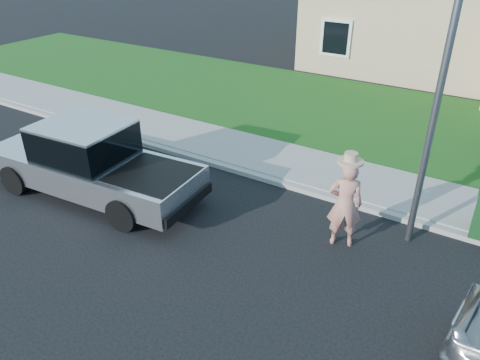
% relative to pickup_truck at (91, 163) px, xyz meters
% --- Properties ---
extents(ground, '(80.00, 80.00, 0.00)m').
position_rel_pickup_truck_xyz_m(ground, '(3.29, -0.18, -0.83)').
color(ground, black).
rests_on(ground, ground).
extents(curb, '(40.00, 0.20, 0.12)m').
position_rel_pickup_truck_xyz_m(curb, '(4.29, 2.72, -0.77)').
color(curb, gray).
rests_on(curb, ground).
extents(sidewalk, '(40.00, 2.00, 0.15)m').
position_rel_pickup_truck_xyz_m(sidewalk, '(4.29, 3.82, -0.76)').
color(sidewalk, gray).
rests_on(sidewalk, ground).
extents(lawn, '(40.00, 7.00, 0.10)m').
position_rel_pickup_truck_xyz_m(lawn, '(4.29, 8.32, -0.78)').
color(lawn, '#1B4E16').
rests_on(lawn, ground).
extents(pickup_truck, '(5.55, 2.27, 1.78)m').
position_rel_pickup_truck_xyz_m(pickup_truck, '(0.00, 0.00, 0.00)').
color(pickup_truck, black).
rests_on(pickup_truck, ground).
extents(woman, '(0.79, 0.67, 2.04)m').
position_rel_pickup_truck_xyz_m(woman, '(5.75, 1.22, 0.13)').
color(woman, tan).
rests_on(woman, ground).
extents(street_lamp, '(0.42, 0.75, 5.75)m').
position_rel_pickup_truck_xyz_m(street_lamp, '(6.92, 2.02, 2.45)').
color(street_lamp, slate).
rests_on(street_lamp, ground).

